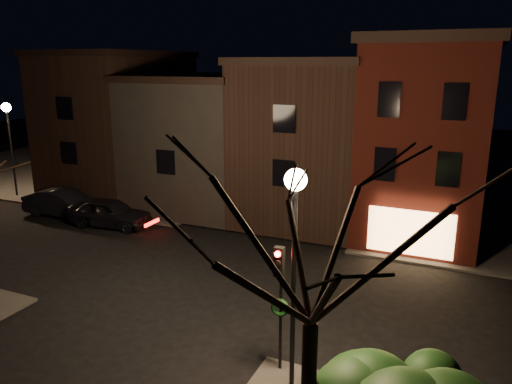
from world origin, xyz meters
TOP-DOWN VIEW (x-y plane):
  - ground at (0.00, 0.00)m, footprint 120.00×120.00m
  - sidewalk_far_left at (-20.00, 20.00)m, footprint 30.00×30.00m
  - corner_building at (8.00, 9.47)m, footprint 6.50×8.50m
  - row_building_a at (1.50, 10.50)m, footprint 7.30×10.30m
  - row_building_b at (-5.75, 10.50)m, footprint 7.80×10.30m
  - row_building_c at (-13.00, 10.50)m, footprint 7.30×10.30m
  - street_lamp_near at (6.20, -6.00)m, footprint 0.60×0.60m
  - street_lamp_far at (-19.00, 6.20)m, footprint 0.60×0.60m
  - traffic_signal at (5.60, -5.51)m, footprint 0.58×0.38m
  - bare_tree_right at (7.50, -8.50)m, footprint 6.40×6.40m
  - parked_car_a at (-8.55, 3.69)m, footprint 5.07×2.53m
  - parked_car_b at (-12.43, 4.10)m, footprint 5.26×2.13m

SIDE VIEW (x-z plane):
  - ground at x=0.00m, z-range 0.00..0.00m
  - sidewalk_far_left at x=-20.00m, z-range 0.00..0.12m
  - parked_car_a at x=-8.55m, z-range 0.00..1.66m
  - parked_car_b at x=-12.43m, z-range 0.00..1.70m
  - traffic_signal at x=5.60m, z-range 0.78..4.83m
  - row_building_b at x=-5.75m, z-range 0.13..8.53m
  - row_building_a at x=1.50m, z-range 0.13..9.53m
  - row_building_c at x=-13.00m, z-range 0.13..10.03m
  - street_lamp_near at x=6.20m, z-range 1.94..8.42m
  - street_lamp_far at x=-19.00m, z-range 1.94..8.42m
  - corner_building at x=8.00m, z-range 0.15..10.65m
  - bare_tree_right at x=7.50m, z-range 1.90..10.40m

